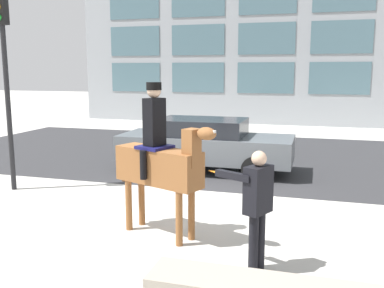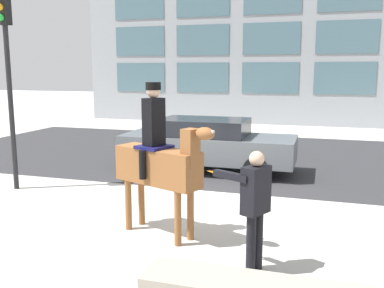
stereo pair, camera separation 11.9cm
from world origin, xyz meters
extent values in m
plane|color=#B2AFA8|center=(0.00, 0.00, 0.00)|extent=(80.00, 80.00, 0.00)
cube|color=#2D2D30|center=(0.00, 4.75, 0.00)|extent=(19.52, 8.50, 0.01)
cube|color=slate|center=(-6.87, 12.83, 2.30)|extent=(2.75, 0.02, 1.50)
cube|color=slate|center=(-3.44, 12.83, 2.30)|extent=(2.75, 0.02, 1.50)
cube|color=slate|center=(0.00, 12.83, 2.30)|extent=(2.75, 0.02, 1.50)
cube|color=slate|center=(3.44, 12.83, 2.30)|extent=(2.75, 0.02, 1.50)
cube|color=slate|center=(-6.87, 12.83, 4.18)|extent=(2.75, 0.02, 1.50)
cube|color=slate|center=(-3.44, 12.83, 4.18)|extent=(2.75, 0.02, 1.50)
cube|color=slate|center=(0.00, 12.83, 4.18)|extent=(2.75, 0.02, 1.50)
cube|color=slate|center=(3.44, 12.83, 4.18)|extent=(2.75, 0.02, 1.50)
cube|color=slate|center=(-6.87, 12.83, 6.05)|extent=(2.75, 0.02, 1.50)
cube|color=slate|center=(-3.44, 12.83, 6.05)|extent=(2.75, 0.02, 1.50)
cube|color=brown|center=(0.08, -2.20, 1.15)|extent=(1.58, 0.97, 0.57)
cylinder|color=brown|center=(0.64, -2.26, 0.43)|extent=(0.11, 0.11, 0.86)
cylinder|color=brown|center=(0.53, -2.54, 0.43)|extent=(0.11, 0.11, 0.86)
cylinder|color=brown|center=(-0.38, -1.85, 0.43)|extent=(0.11, 0.11, 0.86)
cylinder|color=brown|center=(-0.49, -2.14, 0.43)|extent=(0.11, 0.11, 0.86)
cube|color=brown|center=(0.70, -2.45, 1.52)|extent=(0.27, 0.30, 0.58)
cube|color=#382314|center=(0.59, -2.40, 1.54)|extent=(0.07, 0.09, 0.52)
ellipsoid|color=brown|center=(0.96, -2.55, 1.76)|extent=(0.37, 0.30, 0.19)
cube|color=silver|center=(1.04, -2.58, 1.78)|extent=(0.12, 0.09, 0.08)
cylinder|color=#382314|center=(-0.67, -1.90, 1.05)|extent=(0.09, 0.09, 0.55)
cube|color=#14144C|center=(0.01, -2.17, 1.45)|extent=(0.60, 0.61, 0.05)
cube|color=black|center=(0.01, -2.17, 1.86)|extent=(0.32, 0.38, 0.75)
sphere|color=#D1A889|center=(0.01, -2.17, 2.35)|extent=(0.22, 0.22, 0.22)
cylinder|color=black|center=(0.01, -2.17, 2.42)|extent=(0.24, 0.24, 0.12)
cylinder|color=black|center=(0.11, -1.92, 1.21)|extent=(0.11, 0.11, 0.46)
cylinder|color=black|center=(-0.09, -2.42, 1.21)|extent=(0.11, 0.11, 0.46)
cylinder|color=black|center=(1.75, -3.11, 0.40)|extent=(0.13, 0.13, 0.81)
cylinder|color=black|center=(1.82, -2.97, 0.40)|extent=(0.13, 0.13, 0.81)
cube|color=black|center=(1.78, -3.04, 1.12)|extent=(0.37, 0.46, 0.64)
sphere|color=#D1A889|center=(1.78, -3.04, 1.54)|extent=(0.20, 0.20, 0.20)
cube|color=black|center=(1.46, -3.08, 1.30)|extent=(0.53, 0.32, 0.09)
cone|color=orange|center=(1.15, -2.92, 1.30)|extent=(0.18, 0.12, 0.04)
cube|color=#51565B|center=(-0.32, 2.40, 0.64)|extent=(4.57, 1.71, 0.65)
cube|color=black|center=(-0.44, 2.40, 1.18)|extent=(2.28, 1.51, 0.44)
cylinder|color=black|center=(1.09, 1.61, 0.31)|extent=(0.62, 0.21, 0.62)
cylinder|color=black|center=(1.09, 3.19, 0.31)|extent=(0.62, 0.21, 0.62)
cylinder|color=black|center=(-1.74, 1.61, 0.31)|extent=(0.62, 0.21, 0.62)
cylinder|color=black|center=(-1.74, 3.19, 0.31)|extent=(0.62, 0.21, 0.62)
cylinder|color=black|center=(-4.05, -0.59, 1.81)|extent=(0.11, 0.11, 3.62)
cube|color=black|center=(-4.05, -0.59, 3.98)|extent=(0.24, 0.19, 0.72)
camera|label=1|loc=(2.46, -8.48, 2.67)|focal=40.00mm
camera|label=2|loc=(2.58, -8.44, 2.67)|focal=40.00mm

